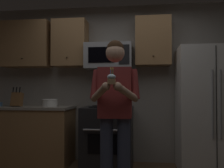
{
  "coord_description": "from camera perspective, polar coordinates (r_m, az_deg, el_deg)",
  "views": [
    {
      "loc": [
        0.4,
        -2.5,
        1.17
      ],
      "look_at": [
        0.04,
        0.39,
        1.25
      ],
      "focal_mm": 40.5,
      "sensor_mm": 36.0,
      "label": 1
    }
  ],
  "objects": [
    {
      "name": "counter_left",
      "position": [
        4.36,
        -18.42,
        -10.82
      ],
      "size": [
        1.44,
        0.66,
        0.92
      ],
      "color": "#9E7247",
      "rests_on": "ground"
    },
    {
      "name": "oven_range",
      "position": [
        3.97,
        -0.98,
        -11.84
      ],
      "size": [
        0.76,
        0.7,
        0.93
      ],
      "color": "black",
      "rests_on": "ground"
    },
    {
      "name": "microwave",
      "position": [
        4.06,
        -0.73,
        6.25
      ],
      "size": [
        0.74,
        0.41,
        0.4
      ],
      "color": "#9EA0A5"
    },
    {
      "name": "knife_block",
      "position": [
        4.33,
        -20.65,
        -3.25
      ],
      "size": [
        0.16,
        0.15,
        0.32
      ],
      "color": "brown",
      "rests_on": "counter_left"
    },
    {
      "name": "cabinet_row_upper",
      "position": [
        4.26,
        -8.41,
        9.02
      ],
      "size": [
        2.78,
        0.36,
        0.76
      ],
      "color": "#9E7247"
    },
    {
      "name": "bowl_large_white",
      "position": [
        4.17,
        -13.84,
        -4.1
      ],
      "size": [
        0.25,
        0.25,
        0.12
      ],
      "color": "white",
      "rests_on": "counter_left"
    },
    {
      "name": "refrigerator",
      "position": [
        3.95,
        21.13,
        -5.37
      ],
      "size": [
        0.9,
        0.75,
        1.8
      ],
      "color": "white",
      "rests_on": "ground"
    },
    {
      "name": "wall_back",
      "position": [
        4.27,
        1.76,
        0.2
      ],
      "size": [
        4.4,
        0.1,
        2.6
      ],
      "primitive_type": "cube",
      "color": "gray",
      "rests_on": "ground"
    },
    {
      "name": "cupcake",
      "position": [
        2.58,
        -0.12,
        1.15
      ],
      "size": [
        0.09,
        0.09,
        0.17
      ],
      "color": "#A87F56"
    },
    {
      "name": "person",
      "position": [
        2.91,
        0.7,
        -5.01
      ],
      "size": [
        0.6,
        0.48,
        1.76
      ],
      "color": "#383F59",
      "rests_on": "ground"
    }
  ]
}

